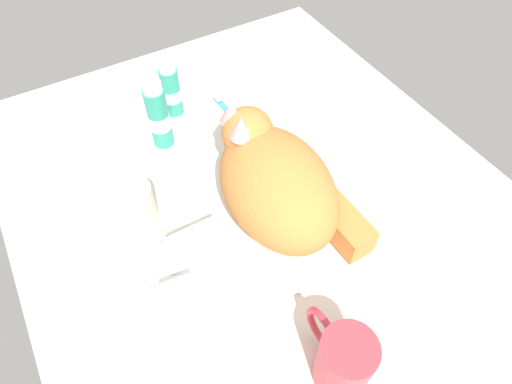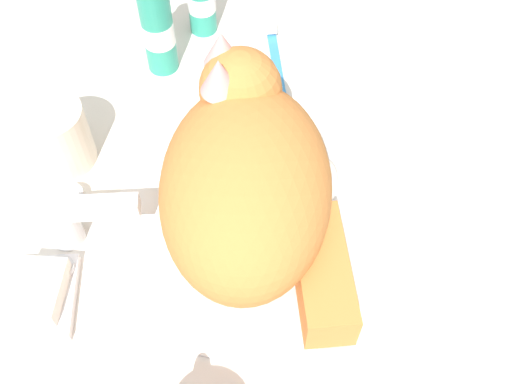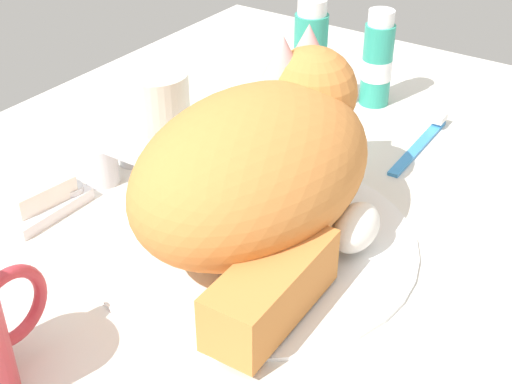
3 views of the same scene
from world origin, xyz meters
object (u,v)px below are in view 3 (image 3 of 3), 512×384
at_px(faucet, 109,162).
at_px(toothpaste_bottle, 310,62).
at_px(mouthwash_bottle, 377,62).
at_px(toothbrush, 422,141).
at_px(cat, 262,166).
at_px(rinse_cup, 157,105).
at_px(soap_bar, 35,189).

bearing_deg(faucet, toothpaste_bottle, -17.74).
xyz_separation_m(mouthwash_bottle, toothbrush, (-0.07, -0.09, -0.05)).
height_order(cat, toothbrush, cat).
height_order(rinse_cup, mouthwash_bottle, mouthwash_bottle).
bearing_deg(toothbrush, mouthwash_bottle, 54.05).
height_order(soap_bar, mouthwash_bottle, mouthwash_bottle).
relative_size(faucet, mouthwash_bottle, 0.99).
distance_m(rinse_cup, toothbrush, 0.30).
bearing_deg(soap_bar, mouthwash_bottle, -22.17).
bearing_deg(toothbrush, rinse_cup, 120.24).
relative_size(rinse_cup, soap_bar, 1.23).
distance_m(faucet, soap_bar, 0.08).
xyz_separation_m(cat, toothpaste_bottle, (0.25, 0.10, -0.01)).
bearing_deg(mouthwash_bottle, toothbrush, -125.95).
distance_m(cat, mouthwash_bottle, 0.33).
bearing_deg(cat, rinse_cup, 64.38).
relative_size(toothpaste_bottle, toothbrush, 0.97).
relative_size(faucet, cat, 0.42).
bearing_deg(toothpaste_bottle, cat, -158.25).
xyz_separation_m(cat, toothbrush, (0.25, -0.05, -0.07)).
distance_m(rinse_cup, mouthwash_bottle, 0.28).
xyz_separation_m(cat, soap_bar, (-0.08, 0.21, -0.06)).
bearing_deg(mouthwash_bottle, soap_bar, 157.83).
bearing_deg(faucet, soap_bar, 159.12).
distance_m(faucet, cat, 0.19).
relative_size(mouthwash_bottle, toothbrush, 0.82).
relative_size(soap_bar, toothpaste_bottle, 0.45).
bearing_deg(faucet, cat, -87.40).
height_order(soap_bar, toothbrush, soap_bar).
xyz_separation_m(rinse_cup, soap_bar, (-0.18, -0.00, -0.02)).
relative_size(soap_bar, mouthwash_bottle, 0.53).
bearing_deg(soap_bar, cat, -68.88).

